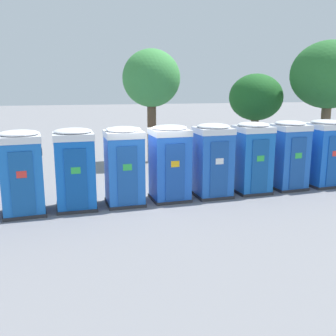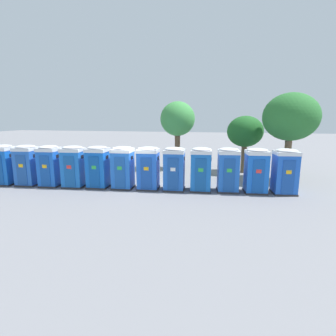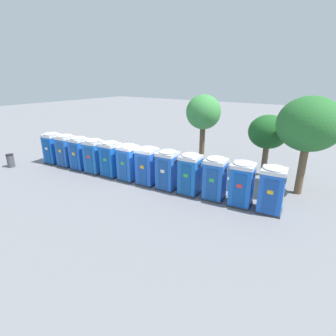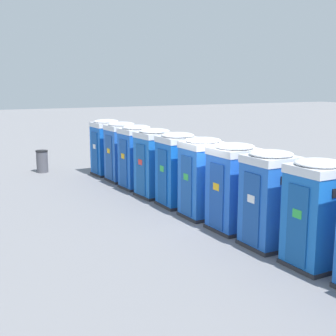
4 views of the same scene
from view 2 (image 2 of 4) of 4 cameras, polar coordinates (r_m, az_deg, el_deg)
ground_plane at (r=16.25m, az=-6.73°, el=-4.16°), size 120.00×120.00×0.00m
portapotty_0 at (r=19.52m, az=-32.11°, el=0.63°), size 1.30×1.33×2.54m
portapotty_1 at (r=18.63m, az=-28.32°, el=0.57°), size 1.32×1.30×2.54m
portapotty_2 at (r=17.74m, az=-24.33°, el=0.46°), size 1.28×1.31×2.54m
portapotty_3 at (r=16.98m, az=-19.89°, el=0.34°), size 1.36×1.33×2.54m
portapotty_4 at (r=16.40m, az=-14.97°, el=0.27°), size 1.28×1.25×2.54m
portapotty_5 at (r=15.87m, az=-9.81°, el=0.14°), size 1.26×1.26×2.54m
portapotty_6 at (r=15.52m, az=-4.31°, el=0.02°), size 1.32×1.28×2.54m
portapotty_7 at (r=15.26m, az=1.37°, el=-0.14°), size 1.27×1.27×2.54m
portapotty_8 at (r=15.22m, az=7.18°, el=-0.25°), size 1.26×1.27×2.54m
portapotty_9 at (r=15.36m, az=12.95°, el=-0.35°), size 1.30×1.31×2.54m
portapotty_10 at (r=15.55m, az=18.64°, el=-0.51°), size 1.34×1.32×2.54m
portapotty_11 at (r=15.92m, az=24.11°, el=-0.64°), size 1.36×1.33×2.54m
street_tree_0 at (r=20.79m, az=16.44°, el=7.53°), size 2.69×2.69×4.34m
street_tree_1 at (r=21.45m, az=2.10°, el=10.48°), size 2.78×2.78×5.47m
street_tree_2 at (r=19.14m, az=25.15°, el=9.92°), size 3.55×3.55×5.80m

